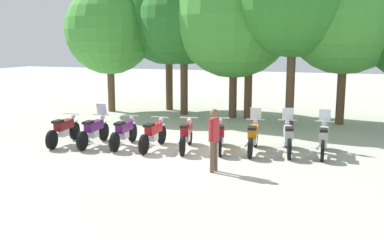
{
  "coord_description": "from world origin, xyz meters",
  "views": [
    {
      "loc": [
        5.09,
        -13.37,
        3.49
      ],
      "look_at": [
        0.0,
        0.5,
        0.9
      ],
      "focal_mm": 41.62,
      "sensor_mm": 36.0,
      "label": 1
    }
  ],
  "objects_px": {
    "motorcycle_4": "(186,134)",
    "motorcycle_2": "(124,132)",
    "motorcycle_3": "(153,134)",
    "tree_1": "(169,16)",
    "motorcycle_7": "(288,137)",
    "tree_6": "(346,13)",
    "tree_0": "(109,30)",
    "motorcycle_1": "(94,130)",
    "motorcycle_0": "(64,130)",
    "tree_2": "(184,20)",
    "motorcycle_6": "(253,136)",
    "tree_4": "(250,0)",
    "motorcycle_5": "(220,135)",
    "tree_3": "(234,17)",
    "motorcycle_8": "(323,139)",
    "person_0": "(214,135)"
  },
  "relations": [
    {
      "from": "motorcycle_4",
      "to": "motorcycle_2",
      "type": "bearing_deg",
      "value": 86.08
    },
    {
      "from": "motorcycle_3",
      "to": "tree_1",
      "type": "height_order",
      "value": "tree_1"
    },
    {
      "from": "motorcycle_7",
      "to": "tree_1",
      "type": "bearing_deg",
      "value": 33.78
    },
    {
      "from": "motorcycle_4",
      "to": "tree_6",
      "type": "height_order",
      "value": "tree_6"
    },
    {
      "from": "tree_0",
      "to": "motorcycle_1",
      "type": "bearing_deg",
      "value": -64.23
    },
    {
      "from": "motorcycle_0",
      "to": "tree_2",
      "type": "distance_m",
      "value": 8.54
    },
    {
      "from": "motorcycle_6",
      "to": "tree_4",
      "type": "height_order",
      "value": "tree_4"
    },
    {
      "from": "motorcycle_1",
      "to": "tree_6",
      "type": "xyz_separation_m",
      "value": [
        7.77,
        7.07,
        4.17
      ]
    },
    {
      "from": "motorcycle_2",
      "to": "tree_2",
      "type": "relative_size",
      "value": 0.33
    },
    {
      "from": "motorcycle_0",
      "to": "motorcycle_5",
      "type": "distance_m",
      "value": 5.43
    },
    {
      "from": "motorcycle_2",
      "to": "motorcycle_7",
      "type": "xyz_separation_m",
      "value": [
        5.34,
        0.99,
        0.01
      ]
    },
    {
      "from": "motorcycle_3",
      "to": "tree_1",
      "type": "xyz_separation_m",
      "value": [
        -2.88,
        8.13,
        4.29
      ]
    },
    {
      "from": "motorcycle_0",
      "to": "motorcycle_2",
      "type": "xyz_separation_m",
      "value": [
        2.14,
        0.4,
        0.0
      ]
    },
    {
      "from": "motorcycle_5",
      "to": "tree_3",
      "type": "distance_m",
      "value": 7.63
    },
    {
      "from": "tree_2",
      "to": "tree_6",
      "type": "bearing_deg",
      "value": -0.5
    },
    {
      "from": "motorcycle_4",
      "to": "motorcycle_6",
      "type": "bearing_deg",
      "value": -90.82
    },
    {
      "from": "motorcycle_6",
      "to": "tree_6",
      "type": "relative_size",
      "value": 0.3
    },
    {
      "from": "tree_0",
      "to": "tree_3",
      "type": "xyz_separation_m",
      "value": [
        6.33,
        0.2,
        0.52
      ]
    },
    {
      "from": "motorcycle_4",
      "to": "motorcycle_8",
      "type": "bearing_deg",
      "value": -90.95
    },
    {
      "from": "motorcycle_2",
      "to": "tree_0",
      "type": "bearing_deg",
      "value": 27.37
    },
    {
      "from": "tree_1",
      "to": "tree_4",
      "type": "height_order",
      "value": "tree_4"
    },
    {
      "from": "motorcycle_4",
      "to": "tree_0",
      "type": "xyz_separation_m",
      "value": [
        -6.53,
        6.4,
        3.58
      ]
    },
    {
      "from": "motorcycle_2",
      "to": "motorcycle_3",
      "type": "height_order",
      "value": "same"
    },
    {
      "from": "motorcycle_2",
      "to": "person_0",
      "type": "xyz_separation_m",
      "value": [
        3.75,
        -1.83,
        0.52
      ]
    },
    {
      "from": "motorcycle_1",
      "to": "tree_3",
      "type": "height_order",
      "value": "tree_3"
    },
    {
      "from": "tree_2",
      "to": "tree_4",
      "type": "bearing_deg",
      "value": 0.15
    },
    {
      "from": "tree_3",
      "to": "motorcycle_2",
      "type": "bearing_deg",
      "value": -105.7
    },
    {
      "from": "motorcycle_8",
      "to": "motorcycle_1",
      "type": "bearing_deg",
      "value": 97.31
    },
    {
      "from": "motorcycle_0",
      "to": "motorcycle_7",
      "type": "relative_size",
      "value": 1.01
    },
    {
      "from": "person_0",
      "to": "tree_6",
      "type": "xyz_separation_m",
      "value": [
        2.95,
        8.72,
        3.66
      ]
    },
    {
      "from": "tree_3",
      "to": "motorcycle_5",
      "type": "bearing_deg",
      "value": -78.67
    },
    {
      "from": "motorcycle_4",
      "to": "motorcycle_6",
      "type": "height_order",
      "value": "motorcycle_6"
    },
    {
      "from": "motorcycle_1",
      "to": "tree_3",
      "type": "distance_m",
      "value": 8.72
    },
    {
      "from": "motorcycle_1",
      "to": "tree_0",
      "type": "bearing_deg",
      "value": 21.0
    },
    {
      "from": "motorcycle_2",
      "to": "tree_4",
      "type": "height_order",
      "value": "tree_4"
    },
    {
      "from": "motorcycle_4",
      "to": "tree_4",
      "type": "distance_m",
      "value": 8.25
    },
    {
      "from": "motorcycle_1",
      "to": "tree_2",
      "type": "distance_m",
      "value": 8.2
    },
    {
      "from": "motorcycle_7",
      "to": "motorcycle_1",
      "type": "bearing_deg",
      "value": 89.31
    },
    {
      "from": "motorcycle_4",
      "to": "person_0",
      "type": "relative_size",
      "value": 1.24
    },
    {
      "from": "motorcycle_2",
      "to": "motorcycle_6",
      "type": "distance_m",
      "value": 4.33
    },
    {
      "from": "motorcycle_4",
      "to": "tree_3",
      "type": "height_order",
      "value": "tree_3"
    },
    {
      "from": "motorcycle_2",
      "to": "tree_6",
      "type": "bearing_deg",
      "value": -50.07
    },
    {
      "from": "person_0",
      "to": "tree_3",
      "type": "height_order",
      "value": "tree_3"
    },
    {
      "from": "tree_1",
      "to": "tree_6",
      "type": "relative_size",
      "value": 1.0
    },
    {
      "from": "motorcycle_2",
      "to": "motorcycle_8",
      "type": "distance_m",
      "value": 6.51
    },
    {
      "from": "motorcycle_0",
      "to": "tree_3",
      "type": "xyz_separation_m",
      "value": [
        4.08,
        7.3,
        4.11
      ]
    },
    {
      "from": "person_0",
      "to": "tree_0",
      "type": "height_order",
      "value": "tree_0"
    },
    {
      "from": "motorcycle_2",
      "to": "tree_3",
      "type": "distance_m",
      "value": 8.26
    },
    {
      "from": "motorcycle_2",
      "to": "motorcycle_5",
      "type": "relative_size",
      "value": 1.03
    },
    {
      "from": "tree_4",
      "to": "person_0",
      "type": "bearing_deg",
      "value": -82.83
    }
  ]
}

